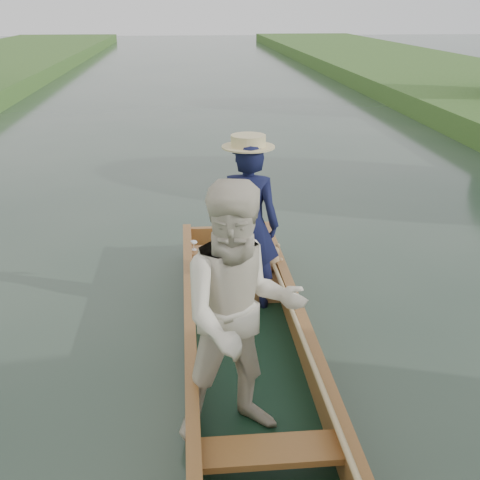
{
  "coord_description": "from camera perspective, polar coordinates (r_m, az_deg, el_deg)",
  "views": [
    {
      "loc": [
        -0.5,
        -4.78,
        3.08
      ],
      "look_at": [
        0.0,
        0.6,
        0.95
      ],
      "focal_mm": 45.0,
      "sensor_mm": 36.0,
      "label": 1
    }
  ],
  "objects": [
    {
      "name": "trees_far",
      "position": [
        13.25,
        -8.06,
        18.75
      ],
      "size": [
        23.04,
        15.16,
        4.71
      ],
      "color": "#47331E",
      "rests_on": "ground"
    },
    {
      "name": "ground",
      "position": [
        5.71,
        0.57,
        -11.15
      ],
      "size": [
        120.0,
        120.0,
        0.0
      ],
      "primitive_type": "plane",
      "color": "#283D30",
      "rests_on": "ground"
    },
    {
      "name": "punt",
      "position": [
        5.12,
        0.47,
        -5.75
      ],
      "size": [
        1.26,
        5.09,
        2.03
      ],
      "color": "black",
      "rests_on": "ground"
    }
  ]
}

